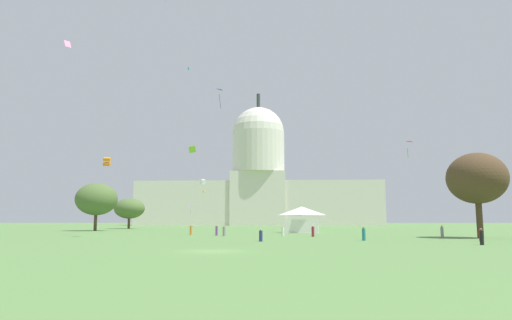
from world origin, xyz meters
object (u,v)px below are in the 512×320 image
object	(u,v)px
person_purple_lawn_far_left	(217,231)
kite_violet_low	(192,208)
kite_white_low	(203,182)
person_white_back_left	(283,232)
person_red_deep_crowd	(481,235)
kite_orange_low	(107,162)
person_maroon_edge_west	(313,231)
kite_blue_mid	(221,92)
person_navy_aisle_center	(261,236)
person_black_near_tree_east	(482,237)
tree_west_mid	(129,209)
person_orange_near_tree_west	(191,230)
kite_lime_low	(192,149)
kite_gold_low	(204,191)
person_grey_mid_right	(224,231)
person_grey_front_center	(442,232)
kite_pink_mid	(68,44)
capitol_building	(258,182)
kite_red_low	(406,145)
tree_east_near	(477,178)
person_teal_mid_left	(364,234)
event_tent	(302,220)
kite_turquoise_high	(188,69)
tree_west_far	(96,199)

from	to	relation	value
person_purple_lawn_far_left	kite_violet_low	size ratio (longest dim) A/B	0.58
kite_white_low	person_white_back_left	bearing A→B (deg)	-23.44
person_red_deep_crowd	kite_orange_low	bearing A→B (deg)	-128.66
person_maroon_edge_west	kite_blue_mid	xyz separation A→B (m)	(-18.72, 31.75, 31.82)
person_navy_aisle_center	person_black_near_tree_east	bearing A→B (deg)	-117.37
tree_west_mid	person_orange_near_tree_west	xyz separation A→B (m)	(29.99, -55.47, -5.23)
kite_lime_low	kite_orange_low	xyz separation A→B (m)	(-13.64, 1.57, -1.56)
kite_gold_low	kite_violet_low	bearing A→B (deg)	-103.55
person_grey_mid_right	person_grey_front_center	bearing A→B (deg)	-69.90
person_white_back_left	kite_white_low	world-z (taller)	kite_white_low
kite_pink_mid	kite_orange_low	bearing A→B (deg)	-15.02
person_orange_near_tree_west	capitol_building	bearing A→B (deg)	75.61
person_maroon_edge_west	person_navy_aisle_center	distance (m)	17.24
person_orange_near_tree_west	person_purple_lawn_far_left	size ratio (longest dim) A/B	1.00
person_black_near_tree_east	kite_gold_low	world-z (taller)	kite_gold_low
capitol_building	kite_white_low	bearing A→B (deg)	-90.62
tree_west_mid	person_maroon_edge_west	distance (m)	81.11
kite_white_low	kite_orange_low	world-z (taller)	kite_orange_low
kite_gold_low	kite_violet_low	xyz separation A→B (m)	(-8.20, 16.55, -6.07)
capitol_building	kite_red_low	xyz separation A→B (m)	(28.59, -158.95, -8.49)
person_white_back_left	kite_pink_mid	distance (m)	46.83
person_white_back_left	kite_red_low	world-z (taller)	kite_red_low
person_white_back_left	tree_east_near	bearing A→B (deg)	61.03
kite_orange_low	tree_east_near	bearing A→B (deg)	-11.70
tree_east_near	kite_blue_mid	world-z (taller)	kite_blue_mid
person_black_near_tree_east	capitol_building	bearing A→B (deg)	164.92
capitol_building	person_purple_lawn_far_left	bearing A→B (deg)	-89.95
kite_red_low	kite_lime_low	bearing A→B (deg)	-37.97
person_teal_mid_left	kite_gold_low	distance (m)	127.46
kite_white_low	person_black_near_tree_east	bearing A→B (deg)	-70.56
person_red_deep_crowd	kite_lime_low	xyz separation A→B (m)	(-37.32, 9.79, 12.38)
person_grey_mid_right	kite_blue_mid	world-z (taller)	kite_blue_mid
person_grey_mid_right	kite_blue_mid	size ratio (longest dim) A/B	0.38
kite_blue_mid	kite_red_low	bearing A→B (deg)	-101.73
event_tent	person_navy_aisle_center	xyz separation A→B (m)	(-6.76, -37.57, -1.94)
person_white_back_left	kite_gold_low	world-z (taller)	kite_gold_low
person_grey_front_center	kite_gold_low	world-z (taller)	kite_gold_low
person_purple_lawn_far_left	person_maroon_edge_west	bearing A→B (deg)	141.81
person_white_back_left	person_navy_aisle_center	size ratio (longest dim) A/B	1.03
tree_west_mid	kite_pink_mid	world-z (taller)	kite_pink_mid
person_black_near_tree_east	kite_turquoise_high	bearing A→B (deg)	-175.88
person_maroon_edge_west	kite_orange_low	size ratio (longest dim) A/B	1.21
kite_orange_low	person_white_back_left	bearing A→B (deg)	2.59
person_teal_mid_left	person_maroon_edge_west	world-z (taller)	person_maroon_edge_west
event_tent	kite_pink_mid	size ratio (longest dim) A/B	5.99
person_grey_front_center	kite_white_low	xyz separation A→B (m)	(-35.10, 5.87, 7.82)
tree_west_far	kite_turquoise_high	xyz separation A→B (m)	(15.34, 30.22, 43.06)
kite_white_low	kite_turquoise_high	size ratio (longest dim) A/B	1.06
capitol_building	kite_blue_mid	world-z (taller)	capitol_building
kite_turquoise_high	event_tent	bearing A→B (deg)	-135.69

